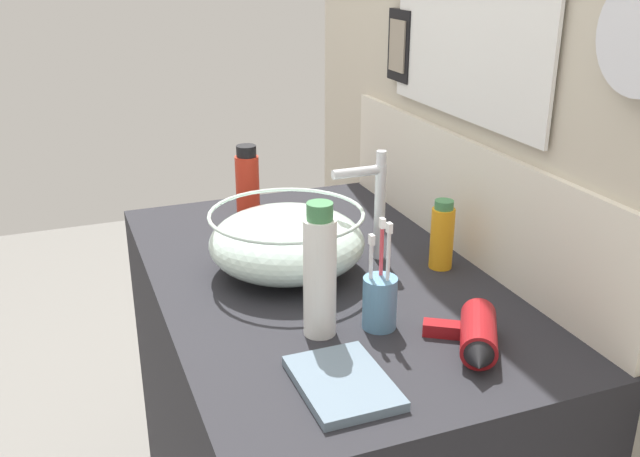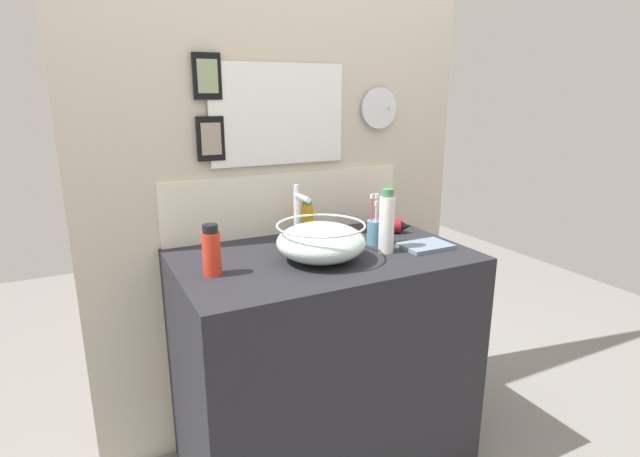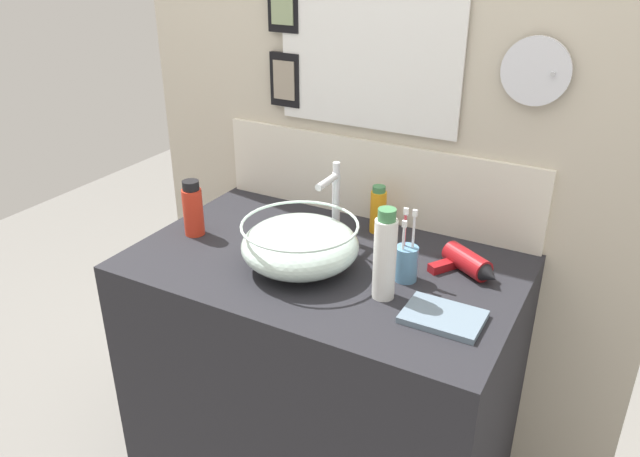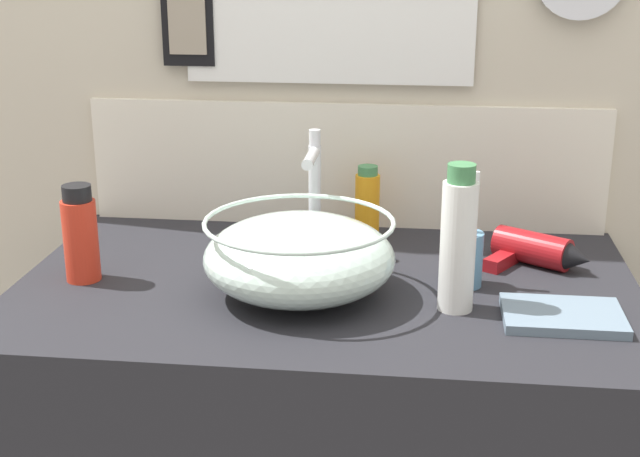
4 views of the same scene
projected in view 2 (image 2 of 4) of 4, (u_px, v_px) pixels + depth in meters
vanity_counter at (323, 363)px, 2.01m from camera, size 1.09×0.68×0.93m
back_panel at (283, 156)px, 2.11m from camera, size 1.70×0.10×2.51m
glass_bowl_sink at (321, 241)px, 1.79m from camera, size 0.32×0.32×0.14m
faucet at (298, 211)px, 1.94m from camera, size 0.02×0.12×0.24m
hair_drier at (387, 226)px, 2.15m from camera, size 0.20×0.15×0.06m
toothbrush_cup at (375, 231)px, 1.99m from camera, size 0.06×0.06×0.20m
shampoo_bottle at (211, 251)px, 1.64m from camera, size 0.06×0.06×0.17m
soap_dispenser at (307, 219)px, 2.10m from camera, size 0.05×0.05×0.15m
lotion_bottle at (387, 222)px, 1.87m from camera, size 0.06×0.06×0.24m
hand_towel at (426, 246)px, 1.95m from camera, size 0.19×0.14×0.02m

